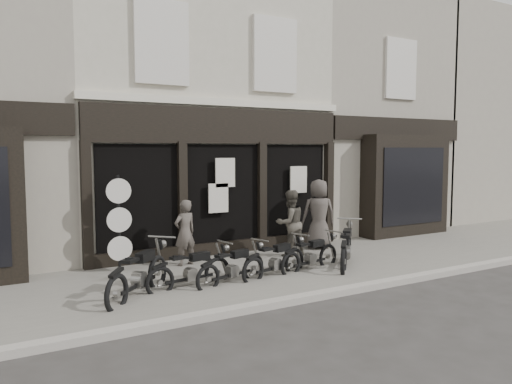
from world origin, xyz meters
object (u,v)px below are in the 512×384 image
man_left (185,233)px  man_right (319,214)px  motorcycle_4 (311,258)px  motorcycle_5 (346,251)px  motorcycle_0 (139,278)px  motorcycle_2 (233,270)px  man_centre (290,223)px  motorcycle_3 (275,263)px  motorcycle_1 (191,273)px  advert_sign_post (119,228)px

man_left → man_right: 3.95m
motorcycle_4 → motorcycle_5: motorcycle_5 is taller
motorcycle_0 → man_right: size_ratio=0.93×
motorcycle_2 → motorcycle_4: 2.10m
man_left → man_centre: size_ratio=0.91×
motorcycle_3 → man_centre: man_centre is taller
motorcycle_4 → man_right: (1.56, 1.77, 0.72)m
motorcycle_3 → motorcycle_4: size_ratio=1.02×
man_left → motorcycle_1: bearing=58.7°
motorcycle_2 → motorcycle_4: size_ratio=0.99×
motorcycle_3 → man_centre: bearing=32.1°
man_left → man_right: (3.94, 0.03, 0.18)m
man_left → man_right: bearing=167.7°
motorcycle_1 → advert_sign_post: advert_sign_post is taller
motorcycle_5 → man_left: (-3.36, 1.83, 0.46)m
man_centre → motorcycle_1: bearing=20.2°
motorcycle_2 → motorcycle_5: 3.08m
man_centre → man_left: bearing=-10.1°
man_left → advert_sign_post: 1.52m
motorcycle_0 → man_left: (1.65, 1.80, 0.47)m
motorcycle_0 → motorcycle_1: bearing=-41.0°
motorcycle_5 → man_right: man_right is taller
motorcycle_2 → motorcycle_4: same height
advert_sign_post → motorcycle_0: bearing=-93.1°
motorcycle_2 → motorcycle_5: (3.08, 0.05, 0.08)m
motorcycle_3 → man_centre: size_ratio=1.12×
man_left → motorcycle_3: bearing=113.7°
motorcycle_0 → motorcycle_2: motorcycle_0 is taller
motorcycle_0 → man_left: 2.49m
motorcycle_3 → advert_sign_post: (-2.86, 1.98, 0.74)m
motorcycle_2 → man_left: man_left is taller
motorcycle_3 → advert_sign_post: size_ratio=0.83×
motorcycle_4 → man_right: bearing=35.9°
man_left → man_centre: 2.75m
motorcycle_0 → motorcycle_3: size_ratio=0.94×
motorcycle_2 → man_right: bearing=11.3°
motorcycle_0 → motorcycle_3: bearing=-44.9°
motorcycle_5 → man_centre: (-0.64, 1.45, 0.53)m
man_right → motorcycle_4: bearing=67.9°
motorcycle_0 → motorcycle_3: (3.01, -0.03, -0.06)m
man_left → motorcycle_4: bearing=131.1°
motorcycle_0 → man_centre: bearing=-26.2°
motorcycle_1 → advert_sign_post: 2.22m
man_left → advert_sign_post: bearing=-18.2°
motorcycle_5 → man_centre: size_ratio=1.08×
motorcycle_0 → motorcycle_1: motorcycle_0 is taller
motorcycle_0 → motorcycle_4: 4.03m
motorcycle_4 → advert_sign_post: advert_sign_post is taller
motorcycle_4 → motorcycle_5: bearing=-17.9°
motorcycle_5 → man_right: 2.05m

